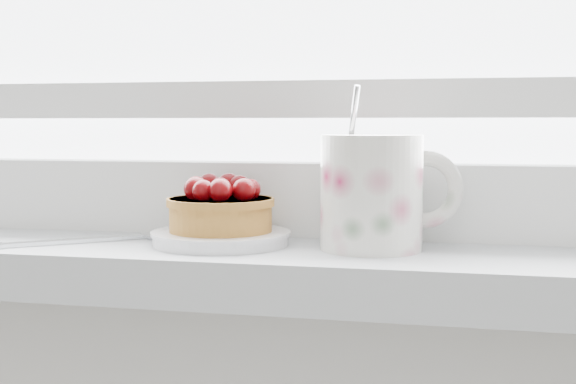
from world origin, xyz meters
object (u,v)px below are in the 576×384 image
(floral_mug, at_px, (375,190))
(fork, at_px, (101,239))
(raspberry_tart, at_px, (221,207))
(saucer, at_px, (221,238))

(floral_mug, bearing_deg, fork, -177.89)
(raspberry_tart, bearing_deg, saucer, -65.54)
(saucer, xyz_separation_m, floral_mug, (0.14, 0.00, 0.05))
(saucer, relative_size, fork, 0.69)
(raspberry_tart, bearing_deg, fork, -177.14)
(fork, bearing_deg, floral_mug, 2.11)
(raspberry_tart, height_order, fork, raspberry_tart)
(raspberry_tart, height_order, floral_mug, floral_mug)
(saucer, bearing_deg, floral_mug, 1.63)
(saucer, distance_m, fork, 0.11)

